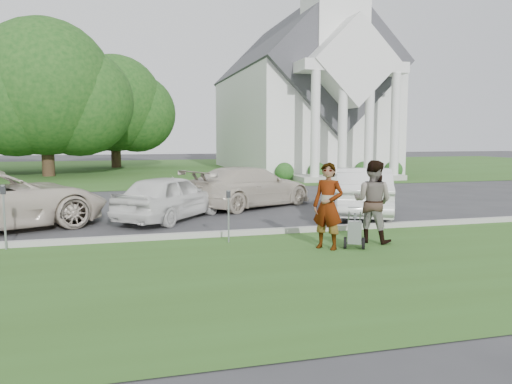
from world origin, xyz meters
name	(u,v)px	position (x,y,z in m)	size (l,w,h in m)	color
ground	(271,239)	(0.00, 0.00, 0.00)	(120.00, 120.00, 0.00)	#333335
grass_strip	(316,270)	(0.00, -3.00, 0.01)	(80.00, 7.00, 0.01)	#31541D
church_lawn	(170,169)	(0.00, 27.00, 0.01)	(80.00, 30.00, 0.01)	#31541D
curb	(265,232)	(0.00, 0.55, 0.07)	(80.00, 0.18, 0.15)	#9E9E93
church	(299,88)	(9.00, 23.11, 5.94)	(9.19, 19.00, 24.10)	white
tree_left	(45,94)	(-8.01, 21.99, 5.11)	(10.63, 8.40, 9.71)	#332316
tree_back	(114,108)	(-4.01, 29.99, 4.73)	(9.61, 7.60, 8.89)	#332316
striping_cart	(354,233)	(1.48, -1.54, 0.37)	(0.72, 0.98, 0.85)	black
person_left	(328,207)	(0.90, -1.40, 0.96)	(0.70, 0.46, 1.92)	#999999
person_right	(373,202)	(2.20, -1.00, 0.97)	(0.94, 0.73, 1.94)	#999999
parking_meter_near	(229,210)	(-1.09, -0.18, 0.79)	(0.09, 0.08, 1.25)	#94979C
parking_meter_far	(4,209)	(-6.00, 0.34, 0.91)	(0.10, 0.09, 1.45)	#94979C
car_b	(170,197)	(-2.13, 3.47, 0.69)	(1.63, 4.06, 1.38)	white
car_c	(250,187)	(0.87, 5.52, 0.72)	(2.03, 4.98, 1.45)	beige
car_d	(363,192)	(3.88, 2.76, 0.76)	(1.61, 4.62, 1.52)	silver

